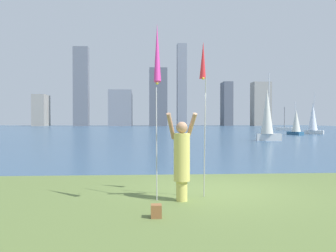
# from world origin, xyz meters

# --- Properties ---
(ground) EXTENTS (120.00, 138.00, 0.12)m
(ground) POSITION_xyz_m (0.00, 50.95, -0.06)
(ground) COLOR #5B7038
(person) EXTENTS (0.75, 0.55, 2.04)m
(person) POSITION_xyz_m (-1.11, -1.18, 1.00)
(person) COLOR #D8CC66
(person) RESTS_ON ground
(kite_flag_left) EXTENTS (0.16, 1.04, 4.00)m
(kite_flag_left) POSITION_xyz_m (-1.69, -1.52, 3.26)
(kite_flag_left) COLOR #B2B2B7
(kite_flag_left) RESTS_ON ground
(kite_flag_right) EXTENTS (0.16, 0.55, 3.80)m
(kite_flag_right) POSITION_xyz_m (-0.54, -0.68, 3.21)
(kite_flag_right) COLOR #B2B2B7
(kite_flag_right) RESTS_ON ground
(bag) EXTENTS (0.21, 0.19, 0.25)m
(bag) POSITION_xyz_m (-1.74, -2.52, 0.13)
(bag) COLOR brown
(bag) RESTS_ON ground
(sailboat_1) EXTENTS (2.37, 2.05, 5.67)m
(sailboat_1) POSITION_xyz_m (20.47, 35.69, 2.08)
(sailboat_1) COLOR silver
(sailboat_1) RESTS_ON ground
(sailboat_2) EXTENTS (1.49, 2.40, 4.27)m
(sailboat_2) POSITION_xyz_m (17.12, 33.51, 1.55)
(sailboat_2) COLOR #2D6084
(sailboat_2) RESTS_ON ground
(sailboat_4) EXTENTS (2.88, 2.44, 4.43)m
(sailboat_4) POSITION_xyz_m (23.89, 53.64, 0.31)
(sailboat_4) COLOR white
(sailboat_4) RESTS_ON ground
(sailboat_8) EXTENTS (2.23, 1.24, 6.13)m
(sailboat_8) POSITION_xyz_m (8.98, 21.27, 2.33)
(sailboat_8) COLOR silver
(sailboat_8) RESTS_ON ground
(skyline_tower_0) EXTENTS (4.05, 7.40, 10.34)m
(skyline_tower_0) POSITION_xyz_m (-37.17, 106.13, 5.17)
(skyline_tower_0) COLOR gray
(skyline_tower_0) RESTS_ON ground
(skyline_tower_1) EXTENTS (4.84, 3.21, 25.87)m
(skyline_tower_1) POSITION_xyz_m (-23.63, 104.26, 12.93)
(skyline_tower_1) COLOR slate
(skyline_tower_1) RESTS_ON ground
(skyline_tower_2) EXTENTS (7.65, 6.25, 11.94)m
(skyline_tower_2) POSITION_xyz_m (-10.90, 105.44, 5.97)
(skyline_tower_2) COLOR gray
(skyline_tower_2) RESTS_ON ground
(skyline_tower_3) EXTENTS (5.78, 7.45, 18.88)m
(skyline_tower_3) POSITION_xyz_m (1.61, 103.83, 9.44)
(skyline_tower_3) COLOR #565B66
(skyline_tower_3) RESTS_ON ground
(skyline_tower_4) EXTENTS (3.12, 3.45, 27.44)m
(skyline_tower_4) POSITION_xyz_m (9.61, 104.92, 13.72)
(skyline_tower_4) COLOR gray
(skyline_tower_4) RESTS_ON ground
(skyline_tower_5) EXTENTS (3.14, 6.43, 15.11)m
(skyline_tower_5) POSITION_xyz_m (25.63, 107.93, 7.55)
(skyline_tower_5) COLOR #565B66
(skyline_tower_5) RESTS_ON ground
(skyline_tower_6) EXTENTS (6.00, 4.85, 14.82)m
(skyline_tower_6) POSITION_xyz_m (36.72, 104.88, 7.41)
(skyline_tower_6) COLOR gray
(skyline_tower_6) RESTS_ON ground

